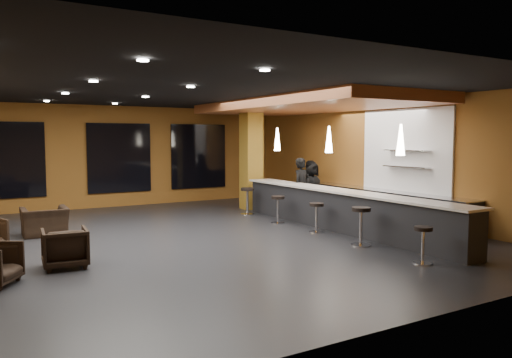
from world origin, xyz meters
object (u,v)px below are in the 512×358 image
staff_c (312,187)px  pendant_1 (329,139)px  prep_counter (383,206)px  pendant_0 (401,140)px  bar_stool_3 (278,206)px  bar_stool_4 (247,198)px  bar_stool_1 (361,221)px  bar_stool_0 (423,240)px  column (251,157)px  pendant_2 (277,139)px  staff_a (302,187)px  armchair_d (45,222)px  armchair_b (65,248)px  bar_counter (340,211)px  staff_b (311,186)px  bar_stool_2 (316,214)px

staff_c → pendant_1: bearing=-132.9°
prep_counter → pendant_0: bearing=-128.7°
bar_stool_3 → bar_stool_4: bar_stool_4 is taller
bar_stool_1 → bar_stool_0: bearing=-92.8°
bar_stool_3 → column: bearing=74.2°
pendant_0 → bar_stool_1: size_ratio=0.81×
bar_stool_1 → pendant_2: bearing=80.0°
staff_a → armchair_d: (-7.19, 0.77, -0.55)m
armchair_b → bar_counter: bearing=-172.7°
staff_c → armchair_d: 8.11m
pendant_0 → pendant_1: same height
pendant_0 → bar_stool_3: size_ratio=0.90×
prep_counter → staff_b: size_ratio=3.61×
pendant_1 → staff_a: 2.44m
prep_counter → armchair_d: size_ratio=5.65×
staff_c → bar_stool_0: size_ratio=2.23×
pendant_1 → bar_stool_3: (-0.82, 1.19, -1.85)m
column → staff_a: column is taller
bar_stool_0 → bar_stool_4: bearing=88.9°
pendant_1 → pendant_2: same height
staff_b → bar_stool_1: size_ratio=1.92×
bar_counter → armchair_d: size_ratio=7.54×
staff_b → bar_stool_0: size_ratio=2.32×
prep_counter → bar_stool_4: (-2.78, 3.01, 0.11)m
pendant_1 → bar_stool_0: 4.50m
bar_stool_1 → bar_stool_3: bar_stool_1 is taller
staff_b → bar_stool_0: staff_b is taller
armchair_b → staff_c: bearing=-152.8°
armchair_b → bar_stool_1: 6.14m
bar_counter → bar_stool_2: bearing=175.6°
bar_stool_1 → bar_stool_2: 1.73m
prep_counter → armchair_b: bearing=-174.9°
staff_b → armchair_b: (-8.22, -3.40, -0.46)m
column → bar_stool_4: 1.80m
bar_stool_2 → bar_stool_3: (-0.09, 1.64, 0.01)m
armchair_b → armchair_d: size_ratio=0.76×
pendant_0 → pendant_1: size_ratio=1.00×
staff_a → armchair_d: 7.25m
pendant_0 → armchair_b: (-6.81, 1.72, -1.98)m
bar_counter → staff_c: staff_c is taller
column → prep_counter: bearing=-64.0°
staff_a → bar_stool_0: bearing=-118.7°
bar_stool_3 → armchair_b: bearing=-161.7°
staff_b → bar_stool_4: size_ratio=1.97×
bar_counter → staff_a: size_ratio=4.47×
bar_counter → armchair_d: bar_counter is taller
column → staff_b: (1.41, -1.48, -0.92)m
staff_c → bar_stool_1: staff_c is taller
pendant_0 → staff_a: (0.50, 4.39, -1.46)m
column → staff_a: 2.42m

